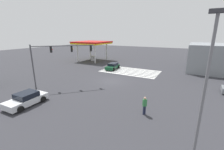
% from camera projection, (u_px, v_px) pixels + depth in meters
% --- Properties ---
extents(ground_plane, '(136.88, 136.88, 0.00)m').
position_uv_depth(ground_plane, '(112.00, 81.00, 24.38)').
color(ground_plane, '#333338').
extents(crosswalk_markings, '(11.55, 6.30, 0.01)m').
position_uv_depth(crosswalk_markings, '(130.00, 71.00, 30.88)').
color(crosswalk_markings, silver).
rests_on(crosswalk_markings, ground_plane).
extents(traffic_signal_mast, '(6.12, 6.12, 6.12)m').
position_uv_depth(traffic_signal_mast, '(56.00, 55.00, 20.93)').
color(traffic_signal_mast, '#47474C').
rests_on(traffic_signal_mast, ground_plane).
extents(car_0, '(2.35, 4.32, 1.38)m').
position_uv_depth(car_0, '(26.00, 99.00, 16.21)').
color(car_0, silver).
rests_on(car_0, ground_plane).
extents(car_2, '(2.22, 4.45, 1.31)m').
position_uv_depth(car_2, '(113.00, 66.00, 32.71)').
color(car_2, '#144728').
rests_on(car_2, ground_plane).
extents(gas_station_canopy, '(8.66, 8.66, 5.43)m').
position_uv_depth(gas_station_canopy, '(92.00, 43.00, 42.16)').
color(gas_station_canopy, yellow).
rests_on(gas_station_canopy, ground_plane).
extents(corner_building, '(11.51, 11.51, 5.48)m').
position_uv_depth(corner_building, '(220.00, 58.00, 30.38)').
color(corner_building, gray).
rests_on(corner_building, ground_plane).
extents(pedestrian, '(0.41, 0.41, 1.80)m').
position_uv_depth(pedestrian, '(145.00, 105.00, 14.13)').
color(pedestrian, '#232842').
rests_on(pedestrian, ground_plane).
extents(street_light_pole_a, '(0.80, 0.36, 8.63)m').
position_uv_depth(street_light_pole_a, '(206.00, 80.00, 7.97)').
color(street_light_pole_a, slate).
rests_on(street_light_pole_a, ground_plane).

